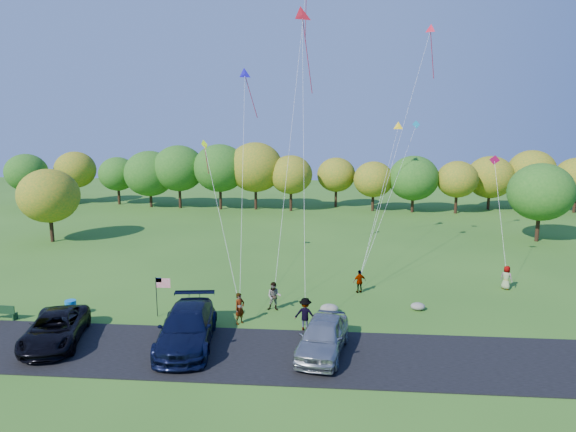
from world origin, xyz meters
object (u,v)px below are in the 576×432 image
object	(u,v)px
minivan_dark	(55,329)
park_bench	(2,312)
flyer_b	(274,296)
trash_barrel	(71,308)
flyer_d	(360,281)
flyer_c	(305,314)
flyer_e	(506,278)
minivan_silver	(323,336)
flyer_a	(240,308)
minivan_navy	(187,327)

from	to	relation	value
minivan_dark	park_bench	size ratio (longest dim) A/B	3.42
flyer_b	trash_barrel	world-z (taller)	flyer_b
flyer_d	trash_barrel	xyz separation A→B (m)	(-17.24, -5.61, -0.30)
flyer_c	flyer_e	distance (m)	15.64
flyer_b	flyer_e	size ratio (longest dim) A/B	1.08
flyer_e	trash_barrel	world-z (taller)	flyer_e
park_bench	trash_barrel	bearing A→B (deg)	16.76
minivan_silver	flyer_e	distance (m)	16.55
flyer_c	flyer_e	world-z (taller)	flyer_c
minivan_dark	flyer_b	xyz separation A→B (m)	(10.75, 5.72, 0.04)
flyer_a	flyer_b	distance (m)	2.82
flyer_e	minivan_dark	bearing A→B (deg)	66.04
trash_barrel	flyer_d	bearing A→B (deg)	18.02
flyer_d	flyer_b	bearing A→B (deg)	12.91
park_bench	trash_barrel	size ratio (longest dim) A/B	1.72
flyer_d	minivan_navy	bearing A→B (deg)	22.88
minivan_silver	trash_barrel	size ratio (longest dim) A/B	5.46
minivan_silver	park_bench	size ratio (longest dim) A/B	3.18
flyer_b	trash_barrel	bearing A→B (deg)	-169.07
flyer_b	park_bench	distance (m)	15.81
minivan_dark	park_bench	distance (m)	5.60
minivan_dark	minivan_navy	size ratio (longest dim) A/B	0.86
minivan_dark	trash_barrel	size ratio (longest dim) A/B	5.87
minivan_silver	flyer_d	distance (m)	9.70
park_bench	flyer_a	bearing A→B (deg)	5.47
minivan_silver	minivan_dark	bearing A→B (deg)	-170.38
minivan_navy	minivan_silver	world-z (taller)	minivan_navy
flyer_a	flyer_e	world-z (taller)	flyer_a
flyer_a	flyer_d	world-z (taller)	flyer_a
park_bench	trash_barrel	distance (m)	3.78
minivan_silver	flyer_c	distance (m)	3.07
minivan_dark	minivan_silver	world-z (taller)	minivan_silver
minivan_navy	flyer_a	distance (m)	3.82
minivan_silver	flyer_b	xyz separation A→B (m)	(-3.05, 5.76, -0.07)
minivan_navy	trash_barrel	bearing A→B (deg)	149.56
minivan_navy	flyer_e	distance (m)	22.04
minivan_dark	trash_barrel	bearing A→B (deg)	92.06
flyer_b	flyer_e	bearing A→B (deg)	20.46
minivan_dark	minivan_silver	size ratio (longest dim) A/B	1.07
flyer_b	flyer_e	world-z (taller)	flyer_b
flyer_a	flyer_c	distance (m)	3.81
flyer_a	trash_barrel	distance (m)	10.17
flyer_a	flyer_d	bearing A→B (deg)	-11.95
minivan_silver	flyer_e	bearing A→B (deg)	51.45
flyer_d	flyer_a	bearing A→B (deg)	18.35
flyer_c	park_bench	bearing A→B (deg)	7.03
flyer_a	flyer_e	xyz separation A→B (m)	(17.13, 7.49, -0.09)
minivan_dark	flyer_a	distance (m)	9.68
flyer_b	flyer_e	xyz separation A→B (m)	(15.41, 5.25, -0.07)
flyer_d	trash_barrel	bearing A→B (deg)	-3.42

